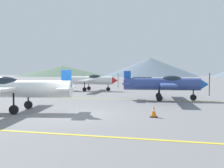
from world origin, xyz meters
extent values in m
plane|color=slate|center=(0.00, 0.00, 0.00)|extent=(400.00, 400.00, 0.00)
cube|color=yellow|center=(0.00, -4.05, 0.01)|extent=(80.00, 0.16, 0.01)
cube|color=yellow|center=(0.00, 7.88, 0.01)|extent=(80.00, 0.16, 0.01)
cylinder|color=white|center=(-3.35, 0.20, 1.33)|extent=(6.30, 2.13, 1.01)
ellipsoid|color=#1E2833|center=(-4.16, 0.05, 1.63)|extent=(1.95, 1.14, 0.82)
cube|color=white|center=(-3.71, 0.13, 1.37)|extent=(2.46, 8.10, 0.15)
cube|color=white|center=(-0.56, 0.72, 1.37)|extent=(1.06, 2.46, 0.09)
cube|color=blue|center=(-0.56, 0.72, 1.88)|extent=(0.59, 0.21, 1.10)
cylinder|color=black|center=(-3.35, 1.22, 0.72)|extent=(0.09, 0.09, 0.92)
cylinder|color=black|center=(-3.35, 1.22, 0.26)|extent=(0.52, 0.20, 0.51)
cylinder|color=black|center=(-2.99, -0.76, 0.72)|extent=(0.09, 0.09, 0.92)
cylinder|color=black|center=(-2.99, -0.76, 0.26)|extent=(0.52, 0.20, 0.51)
cylinder|color=#33478C|center=(4.66, 8.12, 1.33)|extent=(6.28, 1.42, 1.01)
cone|color=blue|center=(8.08, 8.35, 1.33)|extent=(0.70, 0.90, 0.86)
cube|color=black|center=(8.45, 8.37, 1.33)|extent=(0.04, 0.11, 1.83)
ellipsoid|color=#1E2833|center=(5.48, 8.17, 1.63)|extent=(1.88, 0.95, 0.82)
cube|color=#33478C|center=(5.02, 8.14, 1.37)|extent=(1.55, 8.10, 0.15)
cube|color=#33478C|center=(1.83, 7.92, 1.37)|extent=(0.80, 2.42, 0.09)
cube|color=blue|center=(1.83, 7.92, 1.88)|extent=(0.58, 0.15, 1.10)
cylinder|color=black|center=(7.22, 8.29, 0.72)|extent=(0.09, 0.09, 0.92)
cylinder|color=black|center=(7.22, 8.29, 0.26)|extent=(0.52, 0.14, 0.51)
cylinder|color=black|center=(4.54, 7.10, 0.72)|extent=(0.09, 0.09, 0.92)
cylinder|color=black|center=(4.54, 7.10, 0.26)|extent=(0.52, 0.14, 0.51)
cylinder|color=black|center=(4.41, 9.11, 0.72)|extent=(0.09, 0.09, 0.92)
cylinder|color=black|center=(4.41, 9.11, 0.26)|extent=(0.52, 0.14, 0.51)
cylinder|color=white|center=(-4.51, 16.38, 1.33)|extent=(6.27, 1.38, 1.01)
cone|color=red|center=(-1.09, 16.59, 1.33)|extent=(0.69, 0.89, 0.86)
cube|color=black|center=(-0.72, 16.61, 1.33)|extent=(0.04, 0.11, 1.83)
ellipsoid|color=#1E2833|center=(-3.69, 16.43, 1.63)|extent=(1.88, 0.93, 0.82)
cube|color=white|center=(-4.15, 16.40, 1.37)|extent=(1.49, 8.10, 0.15)
cube|color=white|center=(-7.34, 16.21, 1.37)|extent=(0.78, 2.41, 0.09)
cube|color=red|center=(-7.34, 16.21, 1.88)|extent=(0.58, 0.14, 1.10)
cylinder|color=black|center=(-1.96, 16.53, 0.72)|extent=(0.09, 0.09, 0.92)
cylinder|color=black|center=(-1.96, 16.53, 0.26)|extent=(0.52, 0.14, 0.51)
cylinder|color=black|center=(-4.64, 15.36, 0.72)|extent=(0.09, 0.09, 0.92)
cylinder|color=black|center=(-4.64, 15.36, 0.26)|extent=(0.52, 0.14, 0.51)
cylinder|color=black|center=(-4.76, 17.37, 0.72)|extent=(0.09, 0.09, 0.92)
cylinder|color=black|center=(-4.76, 17.37, 0.26)|extent=(0.52, 0.14, 0.51)
cube|color=#3372BF|center=(1.33, 24.15, 0.70)|extent=(4.65, 3.14, 0.75)
cube|color=black|center=(1.47, 24.10, 1.35)|extent=(2.80, 2.30, 0.55)
cylinder|color=black|center=(0.29, 25.48, 0.32)|extent=(0.68, 0.42, 0.64)
cylinder|color=black|center=(-0.31, 23.78, 0.32)|extent=(0.68, 0.42, 0.64)
cylinder|color=black|center=(2.96, 24.52, 0.32)|extent=(0.68, 0.42, 0.64)
cylinder|color=black|center=(2.36, 22.83, 0.32)|extent=(0.68, 0.42, 0.64)
cube|color=black|center=(4.45, 0.15, 0.02)|extent=(0.36, 0.36, 0.04)
cone|color=orange|center=(4.45, 0.15, 0.32)|extent=(0.29, 0.29, 0.55)
cylinder|color=white|center=(4.45, 0.15, 0.34)|extent=(0.20, 0.20, 0.08)
cone|color=#4C6651|center=(-65.15, 141.17, 3.59)|extent=(62.68, 62.68, 7.18)
cone|color=slate|center=(-5.33, 147.73, 6.14)|extent=(62.07, 62.07, 12.28)
camera|label=1|loc=(5.06, -12.08, 2.25)|focal=38.27mm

